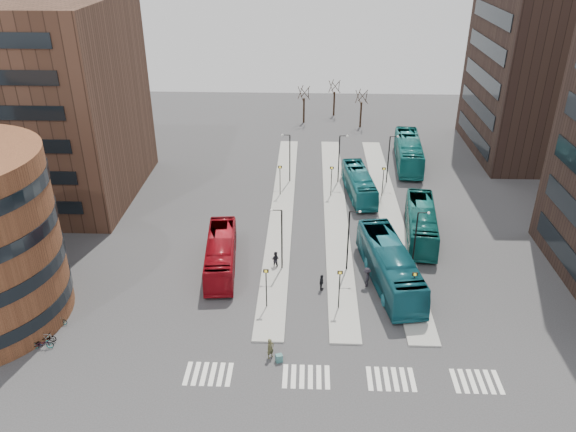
{
  "coord_description": "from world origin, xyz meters",
  "views": [
    {
      "loc": [
        -1.12,
        -26.16,
        28.53
      ],
      "look_at": [
        -2.89,
        19.14,
        5.0
      ],
      "focal_mm": 35.0,
      "sensor_mm": 36.0,
      "label": 1
    }
  ],
  "objects_px": {
    "traveller": "(270,348)",
    "bicycle_near": "(42,344)",
    "suitcase": "(279,358)",
    "commuter_a": "(275,259)",
    "teal_bus_b": "(359,184)",
    "commuter_b": "(322,282)",
    "commuter_c": "(367,277)",
    "teal_bus_d": "(408,152)",
    "bicycle_mid": "(46,337)",
    "bicycle_far": "(58,320)",
    "teal_bus_c": "(421,223)",
    "red_bus": "(221,254)",
    "teal_bus_a": "(390,265)"
  },
  "relations": [
    {
      "from": "teal_bus_b",
      "to": "commuter_c",
      "type": "distance_m",
      "value": 18.98
    },
    {
      "from": "bicycle_mid",
      "to": "suitcase",
      "type": "bearing_deg",
      "value": -98.64
    },
    {
      "from": "red_bus",
      "to": "bicycle_far",
      "type": "relative_size",
      "value": 6.9
    },
    {
      "from": "commuter_c",
      "to": "traveller",
      "type": "bearing_deg",
      "value": -27.24
    },
    {
      "from": "suitcase",
      "to": "commuter_a",
      "type": "bearing_deg",
      "value": 74.5
    },
    {
      "from": "commuter_c",
      "to": "bicycle_near",
      "type": "relative_size",
      "value": 1.11
    },
    {
      "from": "suitcase",
      "to": "bicycle_near",
      "type": "xyz_separation_m",
      "value": [
        -17.99,
        0.75,
        0.13
      ]
    },
    {
      "from": "suitcase",
      "to": "teal_bus_d",
      "type": "height_order",
      "value": "teal_bus_d"
    },
    {
      "from": "bicycle_mid",
      "to": "bicycle_far",
      "type": "distance_m",
      "value": 2.15
    },
    {
      "from": "teal_bus_b",
      "to": "traveller",
      "type": "xyz_separation_m",
      "value": [
        -8.55,
        -28.58,
        -0.64
      ]
    },
    {
      "from": "bicycle_near",
      "to": "bicycle_far",
      "type": "bearing_deg",
      "value": -6.94
    },
    {
      "from": "red_bus",
      "to": "traveller",
      "type": "relative_size",
      "value": 6.46
    },
    {
      "from": "suitcase",
      "to": "teal_bus_a",
      "type": "xyz_separation_m",
      "value": [
        9.25,
        10.7,
        1.48
      ]
    },
    {
      "from": "traveller",
      "to": "bicycle_near",
      "type": "relative_size",
      "value": 1.0
    },
    {
      "from": "red_bus",
      "to": "teal_bus_b",
      "type": "distance_m",
      "value": 21.57
    },
    {
      "from": "bicycle_mid",
      "to": "teal_bus_b",
      "type": "bearing_deg",
      "value": -47.21
    },
    {
      "from": "teal_bus_c",
      "to": "bicycle_mid",
      "type": "height_order",
      "value": "teal_bus_c"
    },
    {
      "from": "teal_bus_d",
      "to": "traveller",
      "type": "bearing_deg",
      "value": -107.9
    },
    {
      "from": "suitcase",
      "to": "teal_bus_c",
      "type": "distance_m",
      "value": 23.5
    },
    {
      "from": "teal_bus_d",
      "to": "red_bus",
      "type": "bearing_deg",
      "value": -124.38
    },
    {
      "from": "traveller",
      "to": "teal_bus_c",
      "type": "bearing_deg",
      "value": 11.11
    },
    {
      "from": "traveller",
      "to": "teal_bus_a",
      "type": "bearing_deg",
      "value": 4.15
    },
    {
      "from": "bicycle_near",
      "to": "bicycle_mid",
      "type": "distance_m",
      "value": 0.72
    },
    {
      "from": "teal_bus_d",
      "to": "bicycle_far",
      "type": "bearing_deg",
      "value": -128.75
    },
    {
      "from": "suitcase",
      "to": "bicycle_far",
      "type": "relative_size",
      "value": 0.39
    },
    {
      "from": "traveller",
      "to": "commuter_a",
      "type": "bearing_deg",
      "value": 49.79
    },
    {
      "from": "teal_bus_b",
      "to": "commuter_b",
      "type": "relative_size",
      "value": 6.94
    },
    {
      "from": "red_bus",
      "to": "commuter_c",
      "type": "distance_m",
      "value": 13.54
    },
    {
      "from": "red_bus",
      "to": "commuter_b",
      "type": "height_order",
      "value": "red_bus"
    },
    {
      "from": "teal_bus_b",
      "to": "commuter_a",
      "type": "xyz_separation_m",
      "value": [
        -8.92,
        -16.14,
        -0.67
      ]
    },
    {
      "from": "commuter_c",
      "to": "commuter_b",
      "type": "bearing_deg",
      "value": -67.2
    },
    {
      "from": "teal_bus_b",
      "to": "teal_bus_c",
      "type": "bearing_deg",
      "value": -66.93
    },
    {
      "from": "red_bus",
      "to": "teal_bus_c",
      "type": "distance_m",
      "value": 20.64
    },
    {
      "from": "commuter_c",
      "to": "bicycle_near",
      "type": "xyz_separation_m",
      "value": [
        -25.22,
        -9.29,
        -0.48
      ]
    },
    {
      "from": "bicycle_near",
      "to": "traveller",
      "type": "bearing_deg",
      "value": -98.05
    },
    {
      "from": "commuter_c",
      "to": "bicycle_far",
      "type": "bearing_deg",
      "value": -63.62
    },
    {
      "from": "commuter_b",
      "to": "teal_bus_d",
      "type": "bearing_deg",
      "value": -4.79
    },
    {
      "from": "bicycle_near",
      "to": "teal_bus_c",
      "type": "bearing_deg",
      "value": -66.56
    },
    {
      "from": "commuter_a",
      "to": "commuter_c",
      "type": "xyz_separation_m",
      "value": [
        8.26,
        -2.82,
        0.11
      ]
    },
    {
      "from": "bicycle_mid",
      "to": "teal_bus_a",
      "type": "bearing_deg",
      "value": -75.26
    },
    {
      "from": "suitcase",
      "to": "teal_bus_a",
      "type": "bearing_deg",
      "value": 29.08
    },
    {
      "from": "red_bus",
      "to": "bicycle_far",
      "type": "bearing_deg",
      "value": -148.6
    },
    {
      "from": "teal_bus_c",
      "to": "commuter_c",
      "type": "bearing_deg",
      "value": -117.53
    },
    {
      "from": "suitcase",
      "to": "teal_bus_b",
      "type": "height_order",
      "value": "teal_bus_b"
    },
    {
      "from": "red_bus",
      "to": "commuter_a",
      "type": "xyz_separation_m",
      "value": [
        5.03,
        0.3,
        -0.69
      ]
    },
    {
      "from": "suitcase",
      "to": "commuter_c",
      "type": "xyz_separation_m",
      "value": [
        7.23,
        10.04,
        0.62
      ]
    },
    {
      "from": "bicycle_far",
      "to": "commuter_b",
      "type": "bearing_deg",
      "value": -72.25
    },
    {
      "from": "commuter_a",
      "to": "bicycle_far",
      "type": "relative_size",
      "value": 1.03
    },
    {
      "from": "teal_bus_d",
      "to": "bicycle_near",
      "type": "relative_size",
      "value": 7.72
    },
    {
      "from": "commuter_b",
      "to": "commuter_c",
      "type": "height_order",
      "value": "commuter_c"
    }
  ]
}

